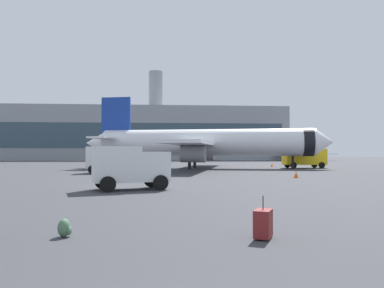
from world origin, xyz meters
The scene contains 11 objects.
airplane_at_gate centered at (5.60, 49.34, 3.66)m, with size 35.45×32.24×10.50m.
airplane_taxiing centered at (40.64, 100.55, 2.06)m, with size 18.19×20.14×5.91m.
service_truck centered at (-6.15, 37.96, 1.61)m, with size 4.90×2.72×2.90m.
fuel_truck centered at (20.26, 49.68, 1.77)m, with size 6.05×2.83×3.20m.
cargo_van centered at (-2.17, 19.50, 1.45)m, with size 4.80×3.41×2.60m.
safety_cone_near centered at (11.63, 29.24, 0.33)m, with size 0.44×0.44×0.68m.
safety_cone_mid centered at (-6.94, 42.35, 0.31)m, with size 0.44×0.44×0.64m.
safety_cone_far centered at (17.13, 55.10, 0.32)m, with size 0.44×0.44×0.66m.
rolling_suitcase centered at (2.43, 6.52, 0.39)m, with size 0.64×0.75×1.10m.
traveller_backpack centered at (-2.72, 7.09, 0.23)m, with size 0.36×0.40×0.48m.
terminal_building centered at (-10.39, 113.98, 8.16)m, with size 94.77×21.25×28.13m.
Camera 1 is at (-0.11, -2.82, 2.20)m, focal length 34.41 mm.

